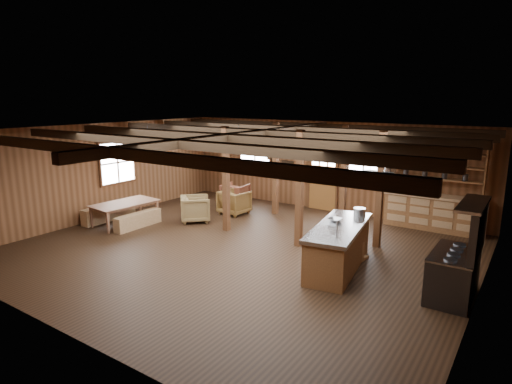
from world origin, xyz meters
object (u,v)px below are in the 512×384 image
Objects in this scene: armchair_b at (234,202)px; armchair_c at (195,209)px; kitchen_island at (338,247)px; dining_table at (126,214)px; commercial_range at (457,267)px; armchair_a at (235,194)px.

armchair_b is 0.99× the size of armchair_c.
armchair_c is (-0.46, -1.27, 0.01)m from armchair_b.
kitchen_island is at bearing 157.65° from armchair_b.
armchair_c is at bearing 75.05° from armchair_b.
armchair_b is at bearing 144.00° from kitchen_island.
dining_table is (-6.26, -0.36, -0.17)m from kitchen_island.
kitchen_island is 1.46× the size of commercial_range.
armchair_a is at bearing -50.18° from armchair_b.
commercial_range reaches higher than dining_table.
commercial_range is at bearing 165.45° from armchair_b.
armchair_b is at bearing -64.47° from armchair_c.
armchair_a is (-7.33, 3.28, -0.23)m from commercial_range.
commercial_range reaches higher than kitchen_island.
commercial_range is 7.08m from armchair_b.
armchair_b is (-6.67, 2.34, -0.22)m from commercial_range.
dining_table is 3.75m from armchair_a.
armchair_b is (1.88, 2.60, 0.06)m from dining_table.
dining_table is (-8.55, -0.26, -0.28)m from commercial_range.
commercial_range is at bearing -11.27° from kitchen_island.
kitchen_island is at bearing 177.62° from commercial_range.
armchair_b is at bearing 160.67° from commercial_range.
armchair_c is at bearing -41.47° from dining_table.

